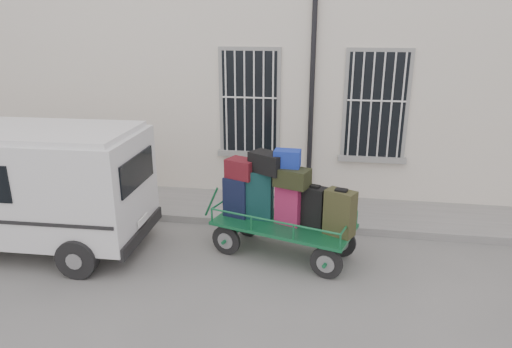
{
  "coord_description": "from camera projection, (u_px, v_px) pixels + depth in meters",
  "views": [
    {
      "loc": [
        1.35,
        -6.87,
        3.9
      ],
      "look_at": [
        0.06,
        1.0,
        1.26
      ],
      "focal_mm": 32.0,
      "sensor_mm": 36.0,
      "label": 1
    }
  ],
  "objects": [
    {
      "name": "van",
      "position": [
        20.0,
        181.0,
        8.01
      ],
      "size": [
        4.47,
        2.11,
        2.22
      ],
      "rotation": [
        0.0,
        0.0,
        0.03
      ],
      "color": "white",
      "rests_on": "ground"
    },
    {
      "name": "building",
      "position": [
        281.0,
        59.0,
        12.07
      ],
      "size": [
        24.0,
        5.15,
        6.0
      ],
      "color": "beige",
      "rests_on": "ground"
    },
    {
      "name": "sidewalk",
      "position": [
        262.0,
        208.0,
        9.9
      ],
      "size": [
        24.0,
        1.7,
        0.15
      ],
      "primitive_type": "cube",
      "color": "slate",
      "rests_on": "ground"
    },
    {
      "name": "ground",
      "position": [
        243.0,
        261.0,
        7.87
      ],
      "size": [
        80.0,
        80.0,
        0.0
      ],
      "primitive_type": "plane",
      "color": "#64635F",
      "rests_on": "ground"
    },
    {
      "name": "luggage_cart",
      "position": [
        281.0,
        202.0,
        7.8
      ],
      "size": [
        2.84,
        1.72,
        1.91
      ],
      "rotation": [
        0.0,
        0.0,
        -0.29
      ],
      "color": "black",
      "rests_on": "ground"
    }
  ]
}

